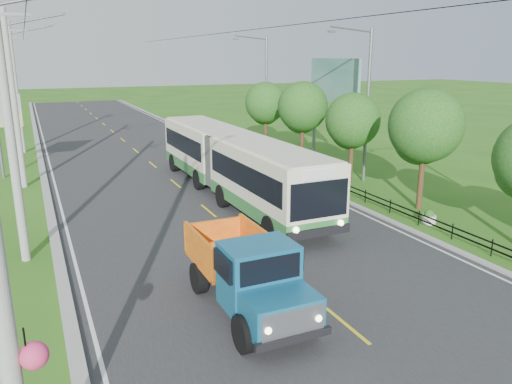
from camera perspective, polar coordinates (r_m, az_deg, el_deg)
ground at (r=14.97m, az=10.31°, el=-14.79°), size 240.00×240.00×0.00m
road at (r=32.33m, az=-10.12°, el=1.73°), size 14.00×120.00×0.02m
curb_left at (r=31.40m, az=-22.93°, el=0.47°), size 0.40×120.00×0.15m
curb_right at (r=34.71m, az=1.38°, el=2.96°), size 0.30×120.00×0.10m
edge_line_left at (r=31.43m, az=-21.92°, el=0.49°), size 0.12×120.00×0.00m
edge_line_right at (r=34.50m, az=0.63°, el=2.85°), size 0.12×120.00×0.00m
centre_dash at (r=14.96m, az=10.32°, el=-14.72°), size 0.12×2.20×0.00m
railing_right at (r=29.94m, az=7.85°, el=1.32°), size 0.04×40.00×0.60m
pole_near at (r=19.67m, az=-26.29°, el=6.86°), size 3.51×0.32×10.00m
pole_mid at (r=31.62m, az=-25.88°, el=9.51°), size 3.51×0.32×10.00m
pole_far at (r=43.59m, az=-25.70°, el=10.71°), size 3.51×0.32×10.00m
tree_third at (r=25.80m, az=18.67°, el=6.78°), size 3.60×3.62×6.00m
tree_fourth at (r=30.48m, az=10.92°, el=7.73°), size 3.24×3.31×5.40m
tree_fifth at (r=35.48m, az=5.31°, el=9.39°), size 3.48×3.52×5.80m
tree_back at (r=40.79m, az=1.08°, el=9.93°), size 3.30×3.36×5.50m
streetlight_mid at (r=30.68m, az=12.42°, el=10.17°), size 3.02×0.20×9.07m
streetlight_far at (r=42.71m, az=0.97°, el=11.85°), size 3.02×0.20×9.07m
planter_near at (r=24.24m, az=19.15°, el=-2.78°), size 0.64×0.64×0.67m
planter_mid at (r=30.26m, az=8.81°, el=1.40°), size 0.64×0.64×0.67m
planter_far at (r=37.04m, az=2.06°, el=4.11°), size 0.64×0.64×0.67m
billboard_right at (r=36.51m, az=8.89°, el=11.79°), size 0.24×6.00×7.30m
bus at (r=26.92m, az=-2.60°, el=3.67°), size 2.99×17.56×3.38m
dump_truck at (r=14.95m, az=-0.98°, el=-8.71°), size 2.28×5.75×2.41m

